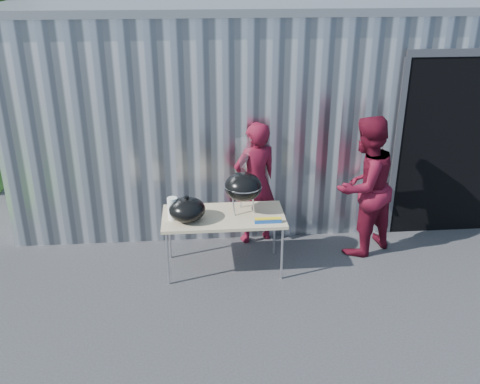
{
  "coord_description": "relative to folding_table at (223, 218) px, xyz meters",
  "views": [
    {
      "loc": [
        -0.65,
        -5.0,
        3.63
      ],
      "look_at": [
        -0.15,
        0.91,
        1.05
      ],
      "focal_mm": 40.0,
      "sensor_mm": 36.0,
      "label": 1
    }
  ],
  "objects": [
    {
      "name": "person_cook",
      "position": [
        0.48,
        0.73,
        0.15
      ],
      "size": [
        0.72,
        0.59,
        1.71
      ],
      "primitive_type": "imported",
      "rotation": [
        0.0,
        0.0,
        3.47
      ],
      "color": "#580C1D",
      "rests_on": "ground"
    },
    {
      "name": "building",
      "position": [
        1.27,
        3.69,
        0.83
      ],
      "size": [
        8.2,
        6.2,
        3.1
      ],
      "color": "silver",
      "rests_on": "ground"
    },
    {
      "name": "grill_lid",
      "position": [
        -0.44,
        -0.1,
        0.18
      ],
      "size": [
        0.44,
        0.44,
        0.32
      ],
      "color": "black",
      "rests_on": "folding_table"
    },
    {
      "name": "ground",
      "position": [
        0.35,
        -0.9,
        -0.71
      ],
      "size": [
        80.0,
        80.0,
        0.0
      ],
      "primitive_type": "plane",
      "color": "#2C2C2F"
    },
    {
      "name": "paper_towels",
      "position": [
        -0.61,
        -0.05,
        0.18
      ],
      "size": [
        0.12,
        0.12,
        0.28
      ],
      "primitive_type": "cylinder",
      "color": "white",
      "rests_on": "folding_table"
    },
    {
      "name": "person_bystander",
      "position": [
        1.85,
        0.32,
        0.23
      ],
      "size": [
        1.15,
        1.08,
        1.87
      ],
      "primitive_type": "imported",
      "rotation": [
        0.0,
        0.0,
        3.69
      ],
      "color": "#580C1D",
      "rests_on": "ground"
    },
    {
      "name": "foil_box",
      "position": [
        0.52,
        -0.25,
        0.07
      ],
      "size": [
        0.32,
        0.05,
        0.06
      ],
      "color": "#18499D",
      "rests_on": "folding_table"
    },
    {
      "name": "kettle_grill",
      "position": [
        0.25,
        0.07,
        0.46
      ],
      "size": [
        0.47,
        0.47,
        0.94
      ],
      "color": "black",
      "rests_on": "folding_table"
    },
    {
      "name": "white_tub",
      "position": [
        -0.55,
        0.16,
        0.09
      ],
      "size": [
        0.2,
        0.15,
        0.1
      ],
      "primitive_type": "cube",
      "color": "white",
      "rests_on": "folding_table"
    },
    {
      "name": "folding_table",
      "position": [
        0.0,
        0.0,
        0.0
      ],
      "size": [
        1.5,
        0.75,
        0.75
      ],
      "color": "tan",
      "rests_on": "ground"
    }
  ]
}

